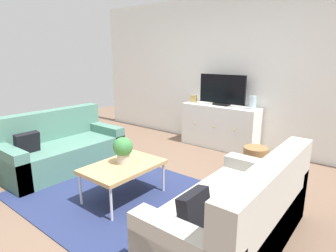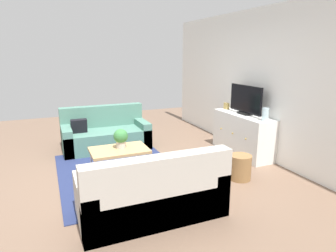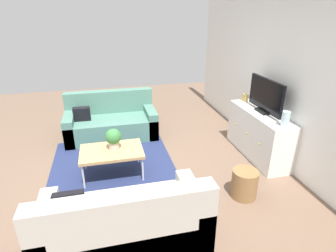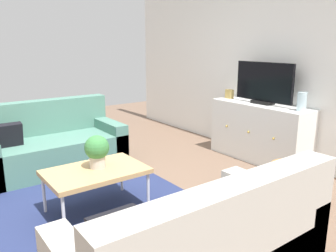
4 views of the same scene
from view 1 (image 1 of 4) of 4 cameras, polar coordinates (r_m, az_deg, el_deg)
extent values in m
plane|color=brown|center=(3.56, -7.22, -13.35)|extent=(10.00, 10.00, 0.00)
cube|color=white|center=(5.26, 12.93, 10.68)|extent=(6.40, 0.12, 2.70)
cube|color=navy|center=(3.46, -9.05, -14.11)|extent=(2.50, 1.90, 0.01)
cube|color=#4C7A6B|center=(4.43, -20.62, -5.71)|extent=(0.85, 1.69, 0.40)
cube|color=#4C7A6B|center=(4.64, -22.94, -2.20)|extent=(0.20, 1.69, 0.84)
cube|color=#4C7A6B|center=(4.81, -13.00, -2.79)|extent=(0.85, 0.18, 0.53)
cube|color=#4C7A6B|center=(4.11, -29.78, -7.31)|extent=(0.85, 0.18, 0.53)
cube|color=black|center=(4.07, -26.85, -3.32)|extent=(0.15, 0.30, 0.31)
cube|color=#B2ADA3|center=(2.69, 12.63, -18.44)|extent=(0.85, 1.69, 0.40)
cube|color=#B2ADA3|center=(2.48, 19.91, -16.09)|extent=(0.20, 1.69, 0.84)
cube|color=#B2ADA3|center=(3.28, 18.66, -11.33)|extent=(0.85, 0.18, 0.53)
cube|color=black|center=(2.16, 5.49, -17.02)|extent=(0.15, 0.30, 0.31)
cube|color=tan|center=(3.28, -9.15, -8.18)|extent=(0.60, 0.90, 0.04)
cylinder|color=silver|center=(3.33, -17.45, -12.30)|extent=(0.03, 0.03, 0.38)
cylinder|color=silver|center=(2.95, -11.53, -15.49)|extent=(0.03, 0.03, 0.38)
cylinder|color=silver|center=(3.80, -7.09, -8.38)|extent=(0.03, 0.03, 0.38)
cylinder|color=silver|center=(3.47, -0.96, -10.49)|extent=(0.03, 0.03, 0.38)
cylinder|color=#B7B2A8|center=(3.31, -9.11, -6.55)|extent=(0.15, 0.15, 0.11)
sphere|color=#387A3D|center=(3.26, -9.21, -4.23)|extent=(0.23, 0.23, 0.23)
cube|color=white|center=(5.17, 10.57, -0.07)|extent=(1.41, 0.44, 0.77)
sphere|color=#B79338|center=(5.16, 5.52, 0.52)|extent=(0.03, 0.03, 0.03)
sphere|color=#B79338|center=(4.96, 9.32, -0.15)|extent=(0.03, 0.03, 0.03)
sphere|color=#B79338|center=(4.79, 13.42, -0.88)|extent=(0.03, 0.03, 0.03)
cube|color=black|center=(5.11, 10.88, 4.40)|extent=(0.28, 0.16, 0.04)
cube|color=black|center=(5.07, 11.03, 7.45)|extent=(0.87, 0.04, 0.51)
cylinder|color=silver|center=(4.83, 16.94, 4.60)|extent=(0.11, 0.11, 0.22)
cube|color=tan|center=(5.37, 5.29, 5.56)|extent=(0.11, 0.07, 0.13)
cylinder|color=olive|center=(4.18, 17.38, -6.72)|extent=(0.34, 0.34, 0.39)
camera|label=2|loc=(2.35, 103.78, 3.29)|focal=31.26mm
camera|label=3|loc=(2.50, 76.76, 19.72)|focal=29.27mm
camera|label=4|loc=(0.95, 71.35, 0.40)|focal=36.49mm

